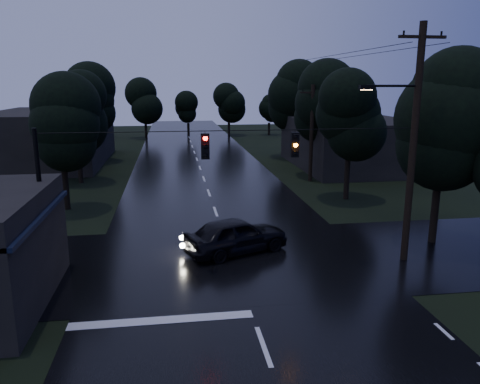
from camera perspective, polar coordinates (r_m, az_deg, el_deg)
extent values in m
cube|color=black|center=(38.05, -4.43, 1.58)|extent=(12.00, 120.00, 0.02)
cube|color=black|center=(20.80, -0.89, -8.32)|extent=(60.00, 9.00, 0.02)
cube|color=black|center=(17.38, -23.09, -2.65)|extent=(0.30, 7.00, 0.15)
cylinder|color=black|center=(15.28, -26.06, -11.86)|extent=(0.10, 0.10, 3.00)
cylinder|color=black|center=(20.69, -21.17, -4.96)|extent=(0.10, 0.10, 3.00)
cube|color=#FFB966|center=(16.21, -24.35, -6.46)|extent=(0.06, 1.60, 0.50)
cube|color=#FFB966|center=(18.69, -22.15, -3.73)|extent=(0.06, 1.20, 0.50)
cube|color=black|center=(44.70, 13.43, 5.85)|extent=(10.00, 14.00, 4.40)
cube|color=black|center=(48.84, -22.07, 6.19)|extent=(10.00, 16.00, 5.00)
cylinder|color=black|center=(20.92, 20.35, 5.16)|extent=(0.30, 0.30, 10.00)
cube|color=black|center=(20.83, 21.35, 17.21)|extent=(2.00, 0.12, 0.12)
cylinder|color=black|center=(20.25, 18.12, 12.20)|extent=(2.20, 0.10, 0.10)
cube|color=black|center=(19.79, 15.19, 12.23)|extent=(0.60, 0.25, 0.18)
cube|color=#FFB266|center=(19.79, 15.17, 11.94)|extent=(0.45, 0.18, 0.03)
cylinder|color=black|center=(37.01, 8.71, 7.02)|extent=(0.30, 0.30, 7.50)
cube|color=black|center=(36.82, 8.89, 11.89)|extent=(2.00, 0.12, 0.12)
cylinder|color=black|center=(19.42, -23.03, -1.66)|extent=(0.18, 0.18, 6.00)
cylinder|color=black|center=(18.45, -0.55, 7.51)|extent=(15.00, 0.03, 0.03)
cube|color=black|center=(18.40, -4.26, 5.57)|extent=(0.32, 0.25, 1.00)
sphere|color=#FF0C07|center=(18.25, -4.23, 5.51)|extent=(0.18, 0.18, 0.18)
cube|color=black|center=(18.99, 6.69, 5.76)|extent=(0.32, 0.25, 1.00)
sphere|color=orange|center=(18.85, 6.80, 5.70)|extent=(0.18, 0.18, 0.18)
cylinder|color=black|center=(24.55, 22.61, -2.55)|extent=(0.36, 0.36, 2.80)
sphere|color=black|center=(23.91, 23.33, 5.33)|extent=(4.48, 4.48, 4.48)
sphere|color=black|center=(23.80, 23.59, 8.18)|extent=(4.48, 4.48, 4.48)
sphere|color=black|center=(23.75, 23.86, 11.06)|extent=(4.48, 4.48, 4.48)
cylinder|color=black|center=(30.58, -20.44, 0.26)|extent=(0.36, 0.36, 2.45)
sphere|color=black|center=(30.10, -20.89, 5.79)|extent=(3.92, 3.92, 3.92)
sphere|color=black|center=(30.00, -21.05, 7.77)|extent=(3.92, 3.92, 3.92)
sphere|color=black|center=(29.94, -21.22, 9.77)|extent=(3.92, 3.92, 3.92)
cylinder|color=black|center=(38.39, -18.93, 3.00)|extent=(0.36, 0.36, 2.62)
sphere|color=black|center=(37.99, -19.29, 7.73)|extent=(4.20, 4.20, 4.20)
sphere|color=black|center=(37.92, -19.42, 9.42)|extent=(4.20, 4.20, 4.20)
sphere|color=black|center=(37.87, -19.55, 11.11)|extent=(4.20, 4.20, 4.20)
cylinder|color=black|center=(48.22, -17.55, 5.15)|extent=(0.36, 0.36, 2.80)
sphere|color=black|center=(47.90, -17.84, 9.17)|extent=(4.48, 4.48, 4.48)
sphere|color=black|center=(47.84, -17.94, 10.60)|extent=(4.48, 4.48, 4.48)
sphere|color=black|center=(47.82, -18.04, 12.04)|extent=(4.48, 4.48, 4.48)
cylinder|color=black|center=(32.00, 12.88, 1.47)|extent=(0.36, 0.36, 2.62)
sphere|color=black|center=(31.53, 13.17, 7.15)|extent=(4.20, 4.20, 4.20)
sphere|color=black|center=(31.44, 13.28, 9.18)|extent=(4.20, 4.20, 4.20)
sphere|color=black|center=(31.39, 13.39, 11.23)|extent=(4.20, 4.20, 4.20)
cylinder|color=black|center=(39.60, 9.56, 3.95)|extent=(0.36, 0.36, 2.80)
sphere|color=black|center=(39.21, 9.75, 8.86)|extent=(4.48, 4.48, 4.48)
sphere|color=black|center=(39.14, 9.82, 10.61)|extent=(4.48, 4.48, 4.48)
sphere|color=black|center=(39.11, 9.89, 12.36)|extent=(4.48, 4.48, 4.48)
cylinder|color=black|center=(49.25, 6.68, 5.93)|extent=(0.36, 0.36, 2.97)
sphere|color=black|center=(48.94, 6.79, 10.13)|extent=(4.76, 4.76, 4.76)
sphere|color=black|center=(48.89, 6.84, 11.62)|extent=(4.76, 4.76, 4.76)
sphere|color=black|center=(48.87, 6.88, 13.11)|extent=(4.76, 4.76, 4.76)
imported|color=black|center=(21.46, -0.47, -5.29)|extent=(5.24, 3.64, 1.66)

